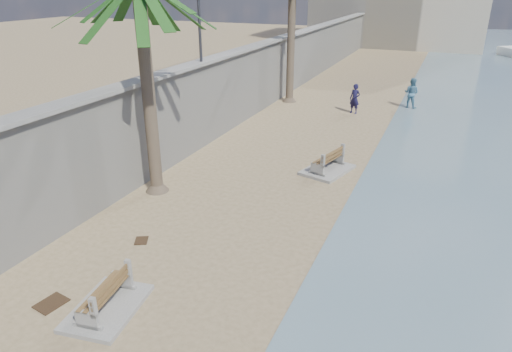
% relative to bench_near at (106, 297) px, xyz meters
% --- Properties ---
extents(seawall, '(0.45, 70.00, 3.50)m').
position_rel_bench_near_xyz_m(seawall, '(-3.53, 18.61, 1.40)').
color(seawall, gray).
rests_on(seawall, ground_plane).
extents(wall_cap, '(0.80, 70.00, 0.12)m').
position_rel_bench_near_xyz_m(wall_cap, '(-3.53, 18.61, 3.20)').
color(wall_cap, gray).
rests_on(wall_cap, seawall).
extents(bench_near, '(1.57, 2.08, 0.80)m').
position_rel_bench_near_xyz_m(bench_near, '(0.00, 0.00, 0.00)').
color(bench_near, gray).
rests_on(bench_near, ground_plane).
extents(bench_far, '(1.88, 2.33, 0.85)m').
position_rel_bench_near_xyz_m(bench_far, '(2.39, 9.68, 0.02)').
color(bench_far, gray).
rests_on(bench_far, ground_plane).
extents(person_a, '(0.77, 0.62, 1.84)m').
position_rel_bench_near_xyz_m(person_a, '(1.56, 18.35, 0.57)').
color(person_a, '#161336').
rests_on(person_a, ground_plane).
extents(person_b, '(1.06, 0.91, 1.88)m').
position_rel_bench_near_xyz_m(person_b, '(4.25, 20.81, 0.59)').
color(person_b, teal).
rests_on(person_b, ground_plane).
extents(debris_b, '(0.61, 0.72, 0.03)m').
position_rel_bench_near_xyz_m(debris_b, '(-1.30, -0.34, -0.34)').
color(debris_b, '#382616').
rests_on(debris_b, ground_plane).
extents(debris_d, '(0.50, 0.54, 0.03)m').
position_rel_bench_near_xyz_m(debris_d, '(-1.07, 2.69, -0.34)').
color(debris_d, '#382616').
rests_on(debris_d, ground_plane).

